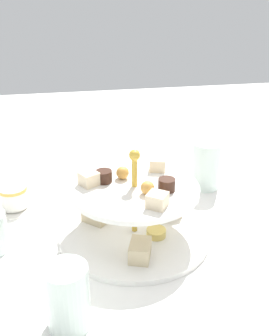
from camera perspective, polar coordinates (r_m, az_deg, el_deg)
name	(u,v)px	position (r m, az deg, el deg)	size (l,w,h in m)	color
ground_plane	(134,235)	(0.73, 0.00, -9.98)	(2.40, 2.40, 0.00)	white
tiered_serving_stand	(135,213)	(0.71, 0.04, -6.79)	(0.28, 0.28, 0.17)	white
water_glass_tall_right	(206,165)	(0.90, 10.64, 0.38)	(0.07, 0.07, 0.11)	silver
teacup_with_saucer	(14,199)	(0.84, -17.63, -4.40)	(0.09, 0.09, 0.05)	white
butter_knife_right	(87,171)	(0.99, -7.13, -0.43)	(0.17, 0.01, 0.00)	silver
water_glass_mid_back	(68,297)	(0.54, -10.00, -18.56)	(0.06, 0.06, 0.10)	silver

